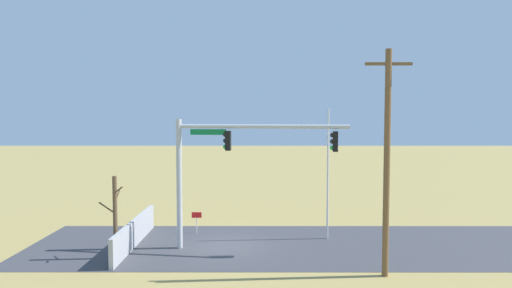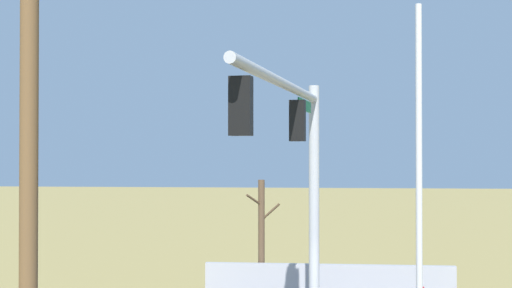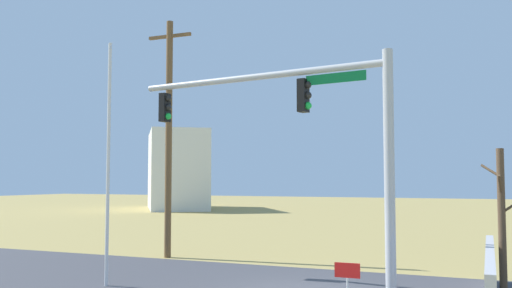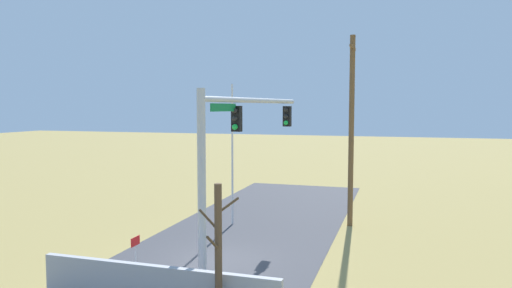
{
  "view_description": "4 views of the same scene",
  "coord_description": "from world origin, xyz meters",
  "px_view_note": "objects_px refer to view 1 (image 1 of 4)",
  "views": [
    {
      "loc": [
        -1.59,
        22.43,
        6.58
      ],
      "look_at": [
        -1.57,
        0.88,
        5.28
      ],
      "focal_mm": 31.12,
      "sensor_mm": 36.0,
      "label": 1
    },
    {
      "loc": [
        -16.55,
        0.24,
        4.67
      ],
      "look_at": [
        -2.28,
        1.61,
        4.87
      ],
      "focal_mm": 49.38,
      "sensor_mm": 36.0,
      "label": 2
    },
    {
      "loc": [
        4.67,
        -14.22,
        3.02
      ],
      "look_at": [
        -1.77,
        1.05,
        4.09
      ],
      "focal_mm": 38.75,
      "sensor_mm": 36.0,
      "label": 3
    },
    {
      "loc": [
        16.25,
        6.66,
        5.87
      ],
      "look_at": [
        -1.84,
        1.1,
        4.37
      ],
      "focal_mm": 32.83,
      "sensor_mm": 36.0,
      "label": 4
    }
  ],
  "objects_px": {
    "open_sign": "(197,218)",
    "utility_pole": "(387,160)",
    "bare_tree": "(115,216)",
    "flagpole": "(328,175)",
    "signal_mast": "(225,157)"
  },
  "relations": [
    {
      "from": "open_sign",
      "to": "utility_pole",
      "type": "bearing_deg",
      "value": 142.32
    },
    {
      "from": "utility_pole",
      "to": "open_sign",
      "type": "distance_m",
      "value": 11.69
    },
    {
      "from": "utility_pole",
      "to": "bare_tree",
      "type": "distance_m",
      "value": 12.43
    },
    {
      "from": "utility_pole",
      "to": "open_sign",
      "type": "relative_size",
      "value": 7.65
    },
    {
      "from": "flagpole",
      "to": "signal_mast",
      "type": "bearing_deg",
      "value": 21.05
    },
    {
      "from": "bare_tree",
      "to": "open_sign",
      "type": "relative_size",
      "value": 3.17
    },
    {
      "from": "signal_mast",
      "to": "bare_tree",
      "type": "relative_size",
      "value": 2.17
    },
    {
      "from": "signal_mast",
      "to": "utility_pole",
      "type": "height_order",
      "value": "utility_pole"
    },
    {
      "from": "bare_tree",
      "to": "open_sign",
      "type": "bearing_deg",
      "value": -125.39
    },
    {
      "from": "flagpole",
      "to": "utility_pole",
      "type": "distance_m",
      "value": 5.99
    },
    {
      "from": "signal_mast",
      "to": "open_sign",
      "type": "distance_m",
      "value": 5.22
    },
    {
      "from": "signal_mast",
      "to": "utility_pole",
      "type": "bearing_deg",
      "value": 152.37
    },
    {
      "from": "utility_pole",
      "to": "open_sign",
      "type": "height_order",
      "value": "utility_pole"
    },
    {
      "from": "signal_mast",
      "to": "utility_pole",
      "type": "distance_m",
      "value": 7.73
    },
    {
      "from": "open_sign",
      "to": "flagpole",
      "type": "bearing_deg",
      "value": 171.44
    }
  ]
}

